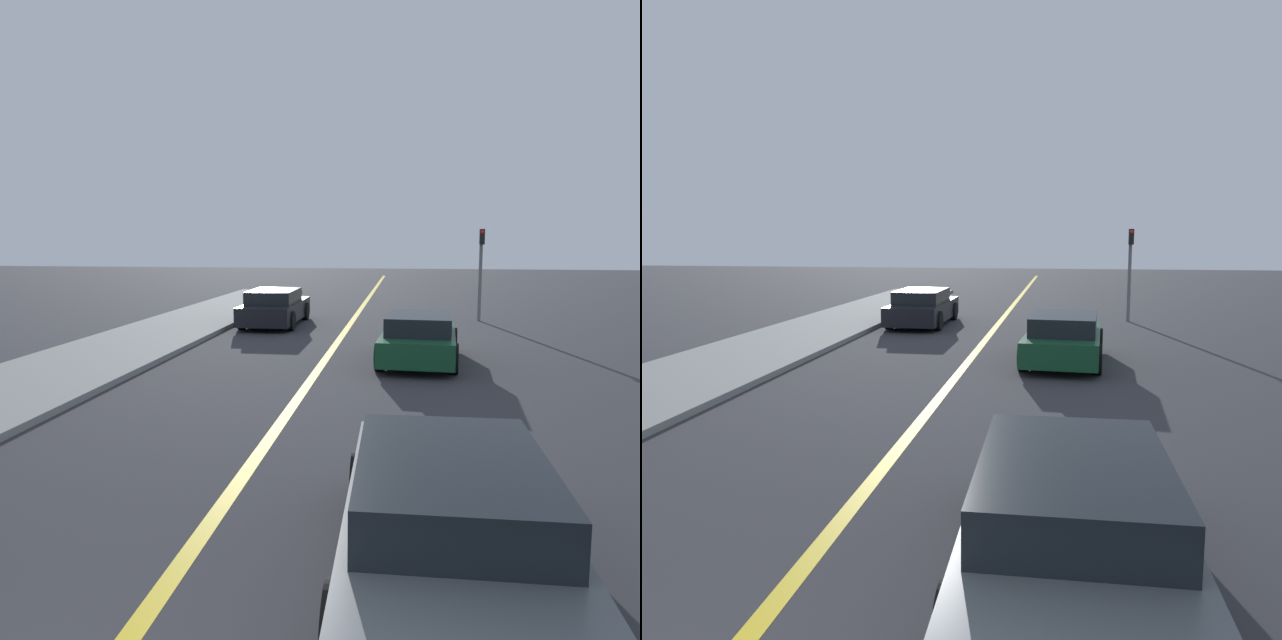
{
  "view_description": "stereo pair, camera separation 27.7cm",
  "coord_description": "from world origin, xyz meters",
  "views": [
    {
      "loc": [
        2.06,
        -2.29,
        3.01
      ],
      "look_at": [
        0.28,
        10.03,
        1.37
      ],
      "focal_mm": 35.0,
      "sensor_mm": 36.0,
      "label": 1
    },
    {
      "loc": [
        2.33,
        -2.24,
        3.01
      ],
      "look_at": [
        0.28,
        10.03,
        1.37
      ],
      "focal_mm": 35.0,
      "sensor_mm": 36.0,
      "label": 2
    }
  ],
  "objects": [
    {
      "name": "road_center_line",
      "position": [
        0.0,
        18.0,
        0.0
      ],
      "size": [
        0.2,
        60.0,
        0.01
      ],
      "color": "gold",
      "rests_on": "ground_plane"
    },
    {
      "name": "sidewalk_left",
      "position": [
        -5.6,
        16.01,
        0.07
      ],
      "size": [
        3.39,
        32.02,
        0.13
      ],
      "color": "gray",
      "rests_on": "ground_plane"
    },
    {
      "name": "car_near_right_lane",
      "position": [
        2.43,
        2.92,
        0.61
      ],
      "size": [
        1.95,
        4.22,
        1.23
      ],
      "rotation": [
        0.0,
        0.0,
        0.02
      ],
      "color": "#4C5156",
      "rests_on": "ground_plane"
    },
    {
      "name": "car_ahead_center",
      "position": [
        2.3,
        12.82,
        0.59
      ],
      "size": [
        2.03,
        4.04,
        1.2
      ],
      "rotation": [
        0.0,
        0.0,
        -0.06
      ],
      "color": "#144728",
      "rests_on": "ground_plane"
    },
    {
      "name": "car_far_distant",
      "position": [
        -2.59,
        18.85,
        0.61
      ],
      "size": [
        1.88,
        4.46,
        1.24
      ],
      "rotation": [
        0.0,
        0.0,
        -0.0
      ],
      "color": "black",
      "rests_on": "ground_plane"
    },
    {
      "name": "traffic_light",
      "position": [
        4.58,
        20.85,
        2.09
      ],
      "size": [
        0.18,
        0.4,
        3.33
      ],
      "color": "slate",
      "rests_on": "ground_plane"
    }
  ]
}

